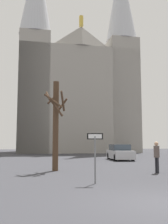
{
  "coord_description": "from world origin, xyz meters",
  "views": [
    {
      "loc": [
        -3.75,
        -7.18,
        1.71
      ],
      "look_at": [
        0.79,
        19.8,
        4.81
      ],
      "focal_mm": 42.82,
      "sensor_mm": 36.0,
      "label": 1
    }
  ],
  "objects": [
    {
      "name": "one_way_arrow_sign",
      "position": [
        -1.41,
        3.89,
        1.36
      ],
      "size": [
        0.68,
        0.13,
        2.09
      ],
      "color": "slate",
      "rests_on": "ground"
    },
    {
      "name": "pedestrian_walking",
      "position": [
        2.77,
        7.04,
        1.06
      ],
      "size": [
        0.32,
        0.32,
        1.75
      ],
      "color": "black",
      "rests_on": "ground"
    },
    {
      "name": "bare_tree",
      "position": [
        -2.75,
        9.21,
        2.94
      ],
      "size": [
        1.53,
        1.55,
        5.47
      ],
      "color": "#473323",
      "rests_on": "ground"
    },
    {
      "name": "cathedral",
      "position": [
        2.67,
        38.43,
        11.46
      ],
      "size": [
        20.13,
        13.22,
        35.52
      ],
      "color": "gray",
      "rests_on": "ground"
    },
    {
      "name": "parked_car_near_silver",
      "position": [
        4.08,
        18.19,
        0.71
      ],
      "size": [
        2.06,
        4.65,
        1.5
      ],
      "color": "#B7B7BC",
      "rests_on": "ground"
    }
  ]
}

